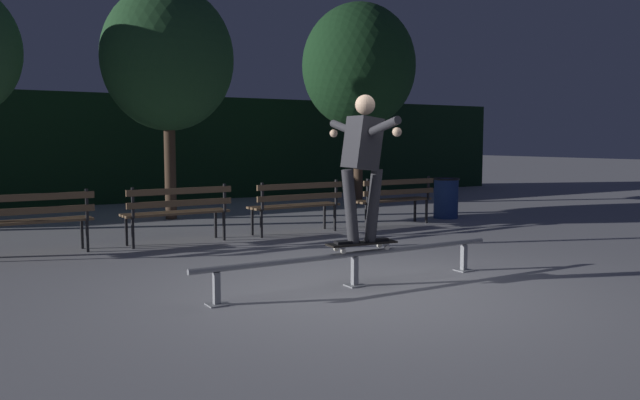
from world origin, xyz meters
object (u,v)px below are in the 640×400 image
at_px(park_bench_leftmost, 30,216).
at_px(park_bench_left_center, 178,208).
at_px(trash_can, 446,197).
at_px(skateboard, 362,244).
at_px(tree_far_right, 359,67).
at_px(grind_rail, 355,259).
at_px(skateboarder, 363,156).
at_px(tree_behind_benches, 168,59).
at_px(park_bench_rightmost, 395,196).
at_px(park_bench_right_center, 297,202).

distance_m(park_bench_leftmost, park_bench_left_center, 2.01).
bearing_deg(trash_can, park_bench_left_center, -176.15).
relative_size(skateboard, tree_far_right, 0.16).
relative_size(grind_rail, trash_can, 4.56).
distance_m(grind_rail, trash_can, 6.29).
bearing_deg(skateboarder, trash_can, 40.17).
relative_size(skateboard, tree_behind_benches, 0.18).
bearing_deg(skateboard, grind_rail, -180.00).
height_order(tree_behind_benches, tree_far_right, tree_far_right).
xyz_separation_m(park_bench_leftmost, park_bench_rightmost, (6.04, 0.00, 0.00)).
bearing_deg(skateboarder, tree_far_right, 56.33).
height_order(grind_rail, trash_can, trash_can).
xyz_separation_m(skateboarder, park_bench_rightmost, (3.20, 3.64, -0.85)).
height_order(park_bench_right_center, park_bench_rightmost, same).
distance_m(skateboard, tree_behind_benches, 7.15).
relative_size(skateboarder, park_bench_leftmost, 0.96).
bearing_deg(park_bench_rightmost, grind_rail, -132.11).
height_order(skateboard, park_bench_leftmost, park_bench_leftmost).
height_order(skateboard, skateboarder, skateboarder).
bearing_deg(park_bench_leftmost, park_bench_left_center, 0.00).
xyz_separation_m(skateboarder, park_bench_leftmost, (-2.85, 3.64, -0.85)).
height_order(grind_rail, skateboard, skateboard).
relative_size(tree_behind_benches, trash_can, 5.62).
relative_size(park_bench_leftmost, tree_far_right, 0.34).
relative_size(skateboard, park_bench_left_center, 0.49).
relative_size(park_bench_leftmost, park_bench_right_center, 1.00).
distance_m(park_bench_leftmost, park_bench_rightmost, 6.04).
xyz_separation_m(skateboard, park_bench_rightmost, (3.20, 3.64, 0.09)).
bearing_deg(tree_behind_benches, park_bench_rightmost, -43.18).
distance_m(park_bench_right_center, tree_behind_benches, 4.13).
bearing_deg(skateboarder, park_bench_left_center, 102.88).
bearing_deg(tree_far_right, skateboard, -123.68).
distance_m(grind_rail, skateboard, 0.18).
bearing_deg(grind_rail, park_bench_rightmost, 47.89).
relative_size(grind_rail, tree_behind_benches, 0.81).
distance_m(grind_rail, park_bench_rightmost, 4.91).
bearing_deg(park_bench_right_center, grind_rail, -109.30).
distance_m(park_bench_left_center, park_bench_right_center, 2.01).
xyz_separation_m(grind_rail, park_bench_rightmost, (3.29, 3.64, 0.25)).
xyz_separation_m(skateboard, park_bench_leftmost, (-2.84, 3.64, 0.09)).
distance_m(park_bench_left_center, tree_far_right, 7.33).
xyz_separation_m(park_bench_leftmost, tree_far_right, (7.72, 3.67, 2.77)).
height_order(skateboarder, trash_can, skateboarder).
bearing_deg(park_bench_right_center, park_bench_leftmost, 180.00).
bearing_deg(park_bench_left_center, grind_rail, -78.50).
height_order(skateboarder, park_bench_rightmost, skateboarder).
bearing_deg(skateboarder, park_bench_rightmost, 48.70).
xyz_separation_m(park_bench_rightmost, tree_far_right, (1.67, 3.67, 2.77)).
xyz_separation_m(skateboard, tree_far_right, (4.87, 7.31, 2.86)).
xyz_separation_m(park_bench_leftmost, park_bench_left_center, (2.01, 0.00, 0.00)).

